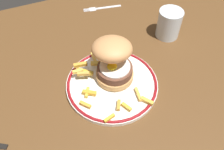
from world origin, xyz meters
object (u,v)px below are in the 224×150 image
object	(u,v)px
water_glass	(169,25)
fork	(101,8)
dinner_plate	(112,84)
burger	(112,59)

from	to	relation	value
water_glass	fork	distance (cm)	27.41
dinner_plate	burger	size ratio (longest dim) A/B	1.71
dinner_plate	burger	world-z (taller)	burger
dinner_plate	burger	bearing A→B (deg)	67.20
dinner_plate	fork	world-z (taller)	dinner_plate
dinner_plate	water_glass	world-z (taller)	water_glass
fork	dinner_plate	bearing A→B (deg)	-106.49
water_glass	fork	size ratio (longest dim) A/B	0.65
burger	fork	world-z (taller)	burger
water_glass	fork	xyz separation A→B (cm)	(-14.83, 22.71, -3.96)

